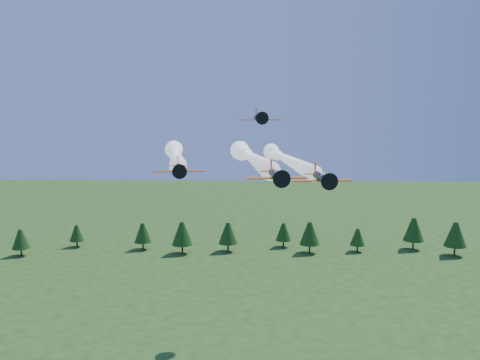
{
  "coord_description": "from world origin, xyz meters",
  "views": [
    {
      "loc": [
        -0.16,
        -74.69,
        50.51
      ],
      "look_at": [
        -2.18,
        0.0,
        40.52
      ],
      "focal_mm": 40.0,
      "sensor_mm": 36.0,
      "label": 1
    }
  ],
  "objects_px": {
    "plane_left": "(175,154)",
    "plane_right": "(284,158)",
    "plane_slot": "(259,118)",
    "plane_lead": "(250,156)"
  },
  "relations": [
    {
      "from": "plane_left",
      "to": "plane_right",
      "type": "xyz_separation_m",
      "value": [
        20.26,
        8.41,
        -1.52
      ]
    },
    {
      "from": "plane_slot",
      "to": "plane_left",
      "type": "bearing_deg",
      "value": 128.01
    },
    {
      "from": "plane_lead",
      "to": "plane_left",
      "type": "distance_m",
      "value": 15.34
    },
    {
      "from": "plane_lead",
      "to": "plane_right",
      "type": "relative_size",
      "value": 0.82
    },
    {
      "from": "plane_left",
      "to": "plane_slot",
      "type": "xyz_separation_m",
      "value": [
        15.07,
        -14.93,
        6.73
      ]
    },
    {
      "from": "plane_lead",
      "to": "plane_slot",
      "type": "bearing_deg",
      "value": -88.11
    },
    {
      "from": "plane_left",
      "to": "plane_right",
      "type": "distance_m",
      "value": 21.98
    },
    {
      "from": "plane_lead",
      "to": "plane_slot",
      "type": "xyz_separation_m",
      "value": [
        1.33,
        -8.09,
        6.6
      ]
    },
    {
      "from": "plane_lead",
      "to": "plane_left",
      "type": "xyz_separation_m",
      "value": [
        -13.74,
        6.84,
        -0.12
      ]
    },
    {
      "from": "plane_right",
      "to": "plane_slot",
      "type": "xyz_separation_m",
      "value": [
        -5.19,
        -23.34,
        8.25
      ]
    }
  ]
}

